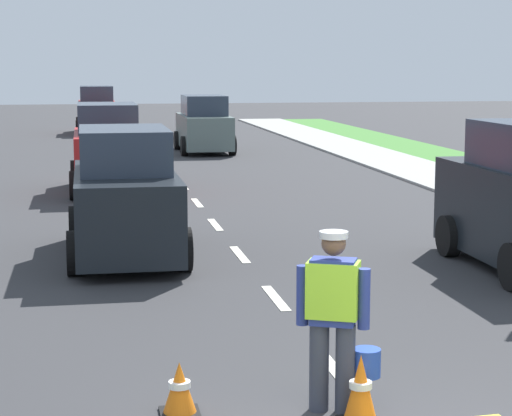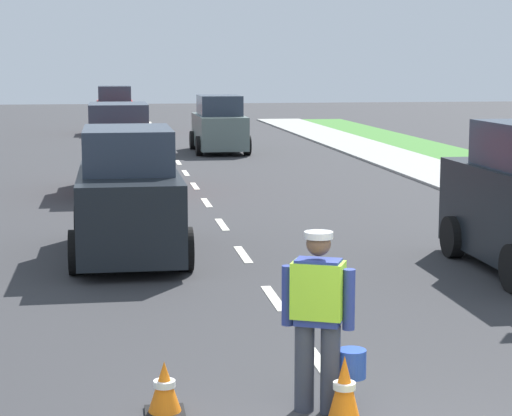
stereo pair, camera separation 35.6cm
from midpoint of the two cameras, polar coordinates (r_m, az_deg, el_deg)
ground_plane at (r=27.89m, az=-3.92°, el=2.16°), size 96.00×96.00×0.00m
lane_center_line at (r=32.05m, az=-4.56°, el=3.01°), size 0.14×46.40×0.01m
road_worker at (r=8.63m, az=5.08°, el=-6.26°), size 0.75×0.44×1.67m
traffic_cone_near at (r=8.51m, az=6.53°, el=-10.85°), size 0.36×0.36×0.63m
traffic_cone_far at (r=8.77m, az=-4.33°, el=-10.72°), size 0.36×0.36×0.49m
car_oncoming_second at (r=23.71m, az=-7.78°, el=3.41°), size 1.87×4.04×2.17m
car_oncoming_third at (r=43.98m, az=-8.22°, el=5.76°), size 1.90×4.14×2.14m
car_oncoming_lead at (r=15.67m, az=-6.99°, el=0.64°), size 1.87×4.06×2.11m
car_outgoing_far at (r=34.04m, az=-1.92°, el=4.94°), size 1.89×3.97×2.03m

